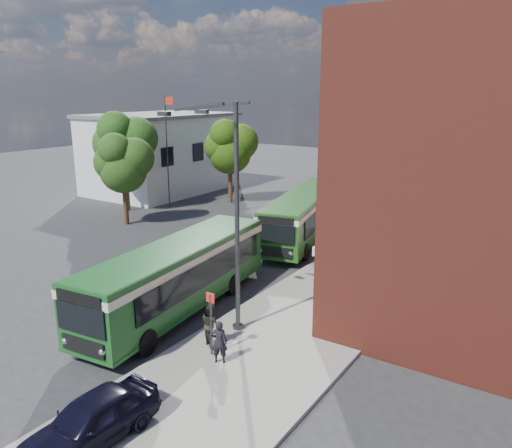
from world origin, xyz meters
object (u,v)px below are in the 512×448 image
Objects in this scene: bus_front at (178,272)px; bus_rear at (304,211)px; parked_car at (91,420)px; street_lamp at (229,215)px.

bus_rear is (-0.69, 12.84, 0.00)m from bus_front.
bus_front is 0.91× the size of bus_rear.
bus_rear is 21.17m from parked_car.
bus_rear is (-3.63, 13.02, -2.96)m from street_lamp.
street_lamp is at bearing 99.66° from parked_car.
parked_car is at bearing -77.46° from bus_rear.
street_lamp reaches higher than bus_rear.
bus_front reaches higher than parked_car.
parked_car is (3.90, -7.80, -1.01)m from bus_front.
bus_front is (-2.94, 0.17, -2.96)m from street_lamp.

